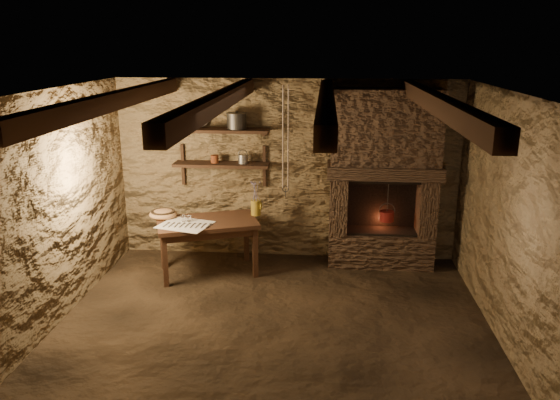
# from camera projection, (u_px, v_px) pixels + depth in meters

# --- Properties ---
(floor) EXTENTS (4.50, 4.50, 0.00)m
(floor) POSITION_uv_depth(u_px,v_px,m) (273.00, 326.00, 5.68)
(floor) COLOR black
(floor) RESTS_ON ground
(back_wall) EXTENTS (4.50, 0.04, 2.40)m
(back_wall) POSITION_uv_depth(u_px,v_px,m) (287.00, 170.00, 7.26)
(back_wall) COLOR brown
(back_wall) RESTS_ON floor
(front_wall) EXTENTS (4.50, 0.04, 2.40)m
(front_wall) POSITION_uv_depth(u_px,v_px,m) (242.00, 314.00, 3.43)
(front_wall) COLOR brown
(front_wall) RESTS_ON floor
(left_wall) EXTENTS (0.04, 4.00, 2.40)m
(left_wall) POSITION_uv_depth(u_px,v_px,m) (52.00, 211.00, 5.52)
(left_wall) COLOR brown
(left_wall) RESTS_ON floor
(right_wall) EXTENTS (0.04, 4.00, 2.40)m
(right_wall) POSITION_uv_depth(u_px,v_px,m) (509.00, 222.00, 5.16)
(right_wall) COLOR brown
(right_wall) RESTS_ON floor
(ceiling) EXTENTS (4.50, 4.00, 0.04)m
(ceiling) POSITION_uv_depth(u_px,v_px,m) (272.00, 92.00, 5.01)
(ceiling) COLOR black
(ceiling) RESTS_ON back_wall
(beam_far_left) EXTENTS (0.14, 3.95, 0.16)m
(beam_far_left) POSITION_uv_depth(u_px,v_px,m) (114.00, 101.00, 5.15)
(beam_far_left) COLOR black
(beam_far_left) RESTS_ON ceiling
(beam_mid_left) EXTENTS (0.14, 3.95, 0.16)m
(beam_mid_left) POSITION_uv_depth(u_px,v_px,m) (219.00, 102.00, 5.07)
(beam_mid_left) COLOR black
(beam_mid_left) RESTS_ON ceiling
(beam_mid_right) EXTENTS (0.14, 3.95, 0.16)m
(beam_mid_right) POSITION_uv_depth(u_px,v_px,m) (326.00, 102.00, 4.99)
(beam_mid_right) COLOR black
(beam_mid_right) RESTS_ON ceiling
(beam_far_right) EXTENTS (0.14, 3.95, 0.16)m
(beam_far_right) POSITION_uv_depth(u_px,v_px,m) (437.00, 103.00, 4.91)
(beam_far_right) COLOR black
(beam_far_right) RESTS_ON ceiling
(shelf_lower) EXTENTS (1.25, 0.30, 0.04)m
(shelf_lower) POSITION_uv_depth(u_px,v_px,m) (221.00, 164.00, 7.14)
(shelf_lower) COLOR black
(shelf_lower) RESTS_ON back_wall
(shelf_upper) EXTENTS (1.25, 0.30, 0.04)m
(shelf_upper) POSITION_uv_depth(u_px,v_px,m) (220.00, 130.00, 7.02)
(shelf_upper) COLOR black
(shelf_upper) RESTS_ON back_wall
(hearth) EXTENTS (1.43, 0.51, 2.30)m
(hearth) POSITION_uv_depth(u_px,v_px,m) (384.00, 174.00, 6.93)
(hearth) COLOR #34241A
(hearth) RESTS_ON floor
(work_table) EXTENTS (1.38, 1.06, 0.70)m
(work_table) POSITION_uv_depth(u_px,v_px,m) (208.00, 245.00, 6.90)
(work_table) COLOR black
(work_table) RESTS_ON floor
(linen_cloth) EXTENTS (0.71, 0.63, 0.01)m
(linen_cloth) POSITION_uv_depth(u_px,v_px,m) (185.00, 225.00, 6.64)
(linen_cloth) COLOR white
(linen_cloth) RESTS_ON work_table
(pewter_cutlery_row) EXTENTS (0.53, 0.32, 0.01)m
(pewter_cutlery_row) POSITION_uv_depth(u_px,v_px,m) (185.00, 224.00, 6.62)
(pewter_cutlery_row) COLOR gray
(pewter_cutlery_row) RESTS_ON linen_cloth
(drinking_glasses) EXTENTS (0.19, 0.06, 0.08)m
(drinking_glasses) POSITION_uv_depth(u_px,v_px,m) (189.00, 219.00, 6.74)
(drinking_glasses) COLOR white
(drinking_glasses) RESTS_ON linen_cloth
(stoneware_jug) EXTENTS (0.14, 0.13, 0.45)m
(stoneware_jug) POSITION_uv_depth(u_px,v_px,m) (256.00, 201.00, 6.98)
(stoneware_jug) COLOR olive
(stoneware_jug) RESTS_ON work_table
(wooden_bowl) EXTENTS (0.42, 0.42, 0.12)m
(wooden_bowl) POSITION_uv_depth(u_px,v_px,m) (163.00, 214.00, 6.92)
(wooden_bowl) COLOR #A87548
(wooden_bowl) RESTS_ON work_table
(iron_stockpot) EXTENTS (0.26, 0.26, 0.19)m
(iron_stockpot) POSITION_uv_depth(u_px,v_px,m) (237.00, 122.00, 6.97)
(iron_stockpot) COLOR #312E2B
(iron_stockpot) RESTS_ON shelf_upper
(tin_pan) EXTENTS (0.32, 0.24, 0.29)m
(tin_pan) POSITION_uv_depth(u_px,v_px,m) (199.00, 116.00, 7.09)
(tin_pan) COLOR #A09F9A
(tin_pan) RESTS_ON shelf_upper
(small_kettle) EXTENTS (0.20, 0.17, 0.18)m
(small_kettle) POSITION_uv_depth(u_px,v_px,m) (243.00, 159.00, 7.10)
(small_kettle) COLOR #A09F9A
(small_kettle) RESTS_ON shelf_lower
(rusty_tin) EXTENTS (0.11, 0.11, 0.10)m
(rusty_tin) POSITION_uv_depth(u_px,v_px,m) (215.00, 159.00, 7.13)
(rusty_tin) COLOR #532210
(rusty_tin) RESTS_ON shelf_lower
(red_pot) EXTENTS (0.21, 0.20, 0.54)m
(red_pot) POSITION_uv_depth(u_px,v_px,m) (387.00, 215.00, 7.02)
(red_pot) COLOR maroon
(red_pot) RESTS_ON hearth
(hanging_ropes) EXTENTS (0.08, 0.08, 1.20)m
(hanging_ropes) POSITION_uv_depth(u_px,v_px,m) (286.00, 138.00, 6.17)
(hanging_ropes) COLOR tan
(hanging_ropes) RESTS_ON ceiling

